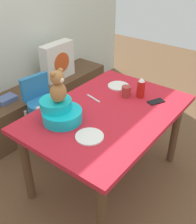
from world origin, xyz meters
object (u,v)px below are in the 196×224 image
dinner_plate_far (118,86)px  cell_phone (156,102)px  highchair (44,104)px  teddy_bear (58,87)px  book_stack (7,99)px  dining_table (108,121)px  coffee_mug (126,91)px  dinner_plate_near (90,137)px  ketchup_bottle (141,88)px  infant_seat_teal (60,112)px  pillow_floral_right (58,61)px

dinner_plate_far → cell_phone: size_ratio=1.39×
highchair → teddy_bear: (-0.32, -0.57, 0.50)m
book_stack → cell_phone: cell_phone is taller
dining_table → coffee_mug: 0.33m
dinner_plate_near → teddy_bear: bearing=83.6°
ketchup_bottle → cell_phone: (0.00, -0.15, -0.08)m
highchair → coffee_mug: coffee_mug is taller
dinner_plate_near → cell_phone: 0.73m
dining_table → teddy_bear: (-0.32, 0.21, 0.38)m
highchair → dinner_plate_near: highchair is taller
infant_seat_teal → dinner_plate_far: (0.73, -0.04, -0.07)m
book_stack → teddy_bear: teddy_bear is taller
pillow_floral_right → teddy_bear: teddy_bear is taller
pillow_floral_right → cell_phone: 1.46m
book_stack → dinner_plate_near: (-0.22, -1.32, 0.26)m
book_stack → ketchup_bottle: ketchup_bottle is taller
book_stack → dinner_plate_near: bearing=-99.5°
infant_seat_teal → dinner_plate_far: infant_seat_teal is taller
infant_seat_teal → teddy_bear: 0.21m
infant_seat_teal → dinner_plate_near: (-0.03, -0.31, -0.07)m
coffee_mug → cell_phone: bearing=-75.4°
highchair → coffee_mug: bearing=-68.6°
teddy_bear → coffee_mug: (0.62, -0.19, -0.23)m
book_stack → coffee_mug: 1.31m
pillow_floral_right → highchair: bearing=-146.5°
book_stack → dinner_plate_far: bearing=-62.4°
dinner_plate_near → highchair: bearing=68.2°
ketchup_bottle → dinner_plate_near: 0.72m
dining_table → ketchup_bottle: ketchup_bottle is taller
highchair → infant_seat_teal: infant_seat_teal is taller
pillow_floral_right → book_stack: pillow_floral_right is taller
infant_seat_teal → coffee_mug: (0.62, -0.19, -0.02)m
book_stack → highchair: highchair is taller
coffee_mug → dinner_plate_near: size_ratio=0.60×
teddy_bear → dinner_plate_far: size_ratio=1.25×
dinner_plate_near → ketchup_bottle: bearing=1.0°
dining_table → infant_seat_teal: 0.42m
dining_table → dinner_plate_far: dinner_plate_far is taller
ketchup_bottle → highchair: bearing=112.7°
dining_table → coffee_mug: bearing=3.3°
infant_seat_teal → teddy_bear: teddy_bear is taller
pillow_floral_right → teddy_bear: bearing=-133.7°
highchair → infant_seat_teal: size_ratio=2.39×
infant_seat_teal → dinner_plate_far: size_ratio=1.65×
coffee_mug → dinner_plate_far: coffee_mug is taller
ketchup_bottle → cell_phone: ketchup_bottle is taller
dining_table → coffee_mug: coffee_mug is taller
dinner_plate_near → dining_table: bearing=15.9°
pillow_floral_right → infant_seat_teal: same height
highchair → cell_phone: highchair is taller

